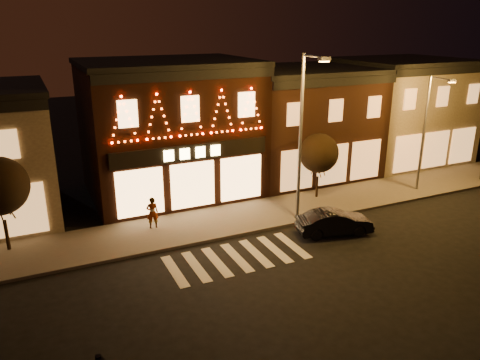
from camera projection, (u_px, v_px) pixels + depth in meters
ground at (279, 302)px, 18.32m from camera, size 120.00×120.00×0.00m
sidewalk_far at (240, 218)px, 25.97m from camera, size 44.00×4.00×0.15m
building_pulp at (170, 128)px, 29.00m from camera, size 10.20×8.34×8.30m
building_right_a at (300, 121)px, 32.93m from camera, size 9.20×8.28×7.50m
building_right_b at (399, 110)px, 36.48m from camera, size 9.20×8.28×7.80m
streetlamp_mid at (304, 126)px, 24.01m from camera, size 0.55×2.00×8.81m
streetlamp_right at (428, 125)px, 28.78m from camera, size 0.49×1.65×7.20m
tree_right at (319, 153)px, 28.06m from camera, size 2.38×2.38×3.98m
dark_sedan at (334, 222)px, 24.00m from camera, size 4.09×2.20×1.28m
pedestrian at (152, 213)px, 24.31m from camera, size 0.66×0.48×1.69m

